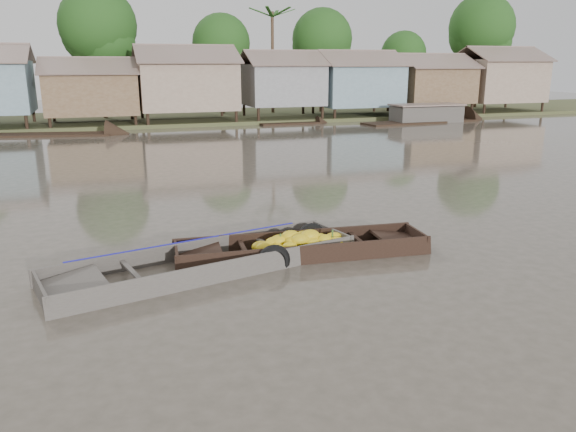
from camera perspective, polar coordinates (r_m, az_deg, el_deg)
name	(u,v)px	position (r m, az deg, el deg)	size (l,w,h in m)	color
ground	(283,268)	(12.01, -0.55, -5.30)	(120.00, 120.00, 0.00)	#494438
riverbank	(189,78)	(43.07, -10.07, 13.64)	(120.00, 12.47, 10.22)	#384723
banana_boat	(300,248)	(12.76, 1.24, -3.25)	(5.84, 1.85, 0.79)	black
viewer_boat	(207,267)	(12.07, -8.26, -5.15)	(6.88, 3.23, 0.54)	#453E3A
distant_boats	(342,124)	(38.45, 5.49, 9.31)	(48.04, 15.88, 1.38)	black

